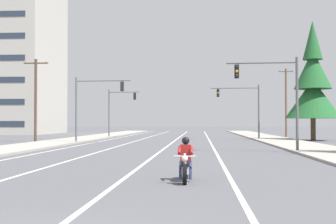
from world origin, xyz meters
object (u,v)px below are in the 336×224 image
traffic_signal_mid_right (245,103)px  motorcycle_with_rider (185,164)px  traffic_signal_mid_left (118,106)px  apartment_building_far_left_block (0,54)px  traffic_signal_near_left (92,99)px  utility_pole_right_far (286,101)px  conifer_tree_right_verge_far (313,85)px  utility_pole_left_near (36,98)px  traffic_signal_near_right (276,90)px

traffic_signal_mid_right → motorcycle_with_rider: bearing=-98.3°
traffic_signal_mid_left → apartment_building_far_left_block: 32.77m
traffic_signal_near_left → utility_pole_right_far: utility_pole_right_far is taller
motorcycle_with_rider → traffic_signal_mid_right: traffic_signal_mid_right is taller
traffic_signal_near_left → apartment_building_far_left_block: (-24.75, 36.15, 9.75)m
traffic_signal_near_left → conifer_tree_right_verge_far: size_ratio=0.48×
traffic_signal_mid_right → utility_pole_right_far: size_ratio=0.67×
traffic_signal_near_left → traffic_signal_mid_left: size_ratio=1.00×
traffic_signal_mid_left → utility_pole_right_far: size_ratio=0.67×
utility_pole_left_near → conifer_tree_right_verge_far: conifer_tree_right_verge_far is taller
traffic_signal_near_left → utility_pole_right_far: size_ratio=0.67×
traffic_signal_near_right → traffic_signal_near_left: size_ratio=1.00×
traffic_signal_mid_left → utility_pole_right_far: utility_pole_right_far is taller
traffic_signal_mid_right → conifer_tree_right_verge_far: size_ratio=0.48×
apartment_building_far_left_block → utility_pole_right_far: bearing=-18.0°
utility_pole_left_near → utility_pole_right_far: size_ratio=0.87×
traffic_signal_mid_right → utility_pole_right_far: (6.62, 10.88, 0.68)m
traffic_signal_near_right → motorcycle_with_rider: bearing=-109.4°
motorcycle_with_rider → traffic_signal_near_left: 29.97m
traffic_signal_mid_right → traffic_signal_near_left: bearing=-146.3°
utility_pole_right_far → apartment_building_far_left_block: (-46.58, 15.14, 9.05)m
motorcycle_with_rider → traffic_signal_near_right: size_ratio=0.35×
motorcycle_with_rider → traffic_signal_mid_left: (-10.08, 44.66, 3.46)m
apartment_building_far_left_block → traffic_signal_near_left: bearing=-55.6°
apartment_building_far_left_block → motorcycle_with_rider: bearing=-61.9°
motorcycle_with_rider → utility_pole_left_near: (-15.37, 29.05, 3.68)m
conifer_tree_right_verge_far → apartment_building_far_left_block: 55.69m
traffic_signal_near_right → conifer_tree_right_verge_far: bearing=70.5°
utility_pole_right_far → utility_pole_left_near: bearing=-143.9°
traffic_signal_mid_left → utility_pole_left_near: 16.48m
conifer_tree_right_verge_far → motorcycle_with_rider: bearing=-109.5°
traffic_signal_near_right → apartment_building_far_left_block: (-39.87, 48.80, 9.79)m
utility_pole_right_far → conifer_tree_right_verge_far: conifer_tree_right_verge_far is taller
motorcycle_with_rider → traffic_signal_mid_left: bearing=102.7°
traffic_signal_near_right → utility_pole_right_far: 34.33m
traffic_signal_near_left → utility_pole_left_near: size_ratio=0.77×
traffic_signal_mid_right → traffic_signal_mid_left: same height
traffic_signal_mid_left → utility_pole_left_near: size_ratio=0.77×
utility_pole_left_near → apartment_building_far_left_block: size_ratio=0.29×
conifer_tree_right_verge_far → apartment_building_far_left_block: (-46.91, 28.93, 8.00)m
traffic_signal_mid_right → utility_pole_left_near: (-20.95, -9.25, 0.13)m
traffic_signal_near_right → traffic_signal_mid_right: bearing=89.7°
motorcycle_with_rider → conifer_tree_right_verge_far: 37.91m
motorcycle_with_rider → traffic_signal_near_left: size_ratio=0.35×
traffic_signal_mid_left → traffic_signal_near_right: bearing=-61.9°
traffic_signal_mid_right → traffic_signal_mid_left: bearing=157.9°
motorcycle_with_rider → utility_pole_left_near: size_ratio=0.27×
traffic_signal_mid_right → conifer_tree_right_verge_far: bearing=-22.7°
traffic_signal_mid_right → utility_pole_left_near: size_ratio=0.77×
traffic_signal_near_left → utility_pole_right_far: (21.83, 21.02, 0.69)m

